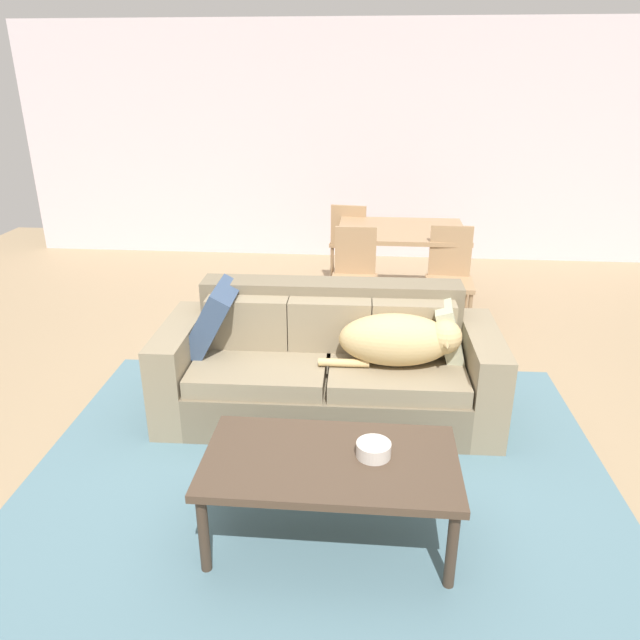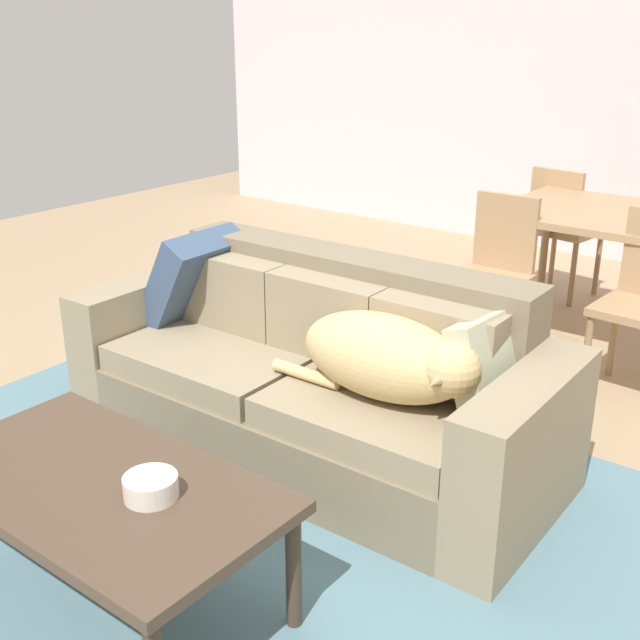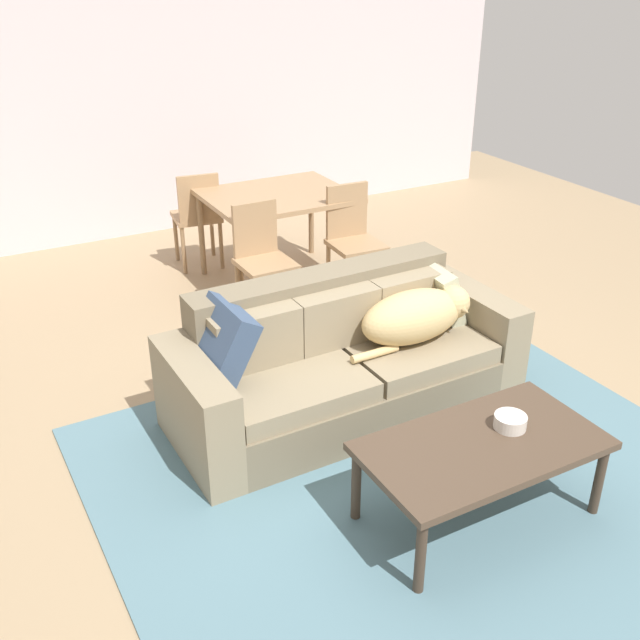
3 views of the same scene
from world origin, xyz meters
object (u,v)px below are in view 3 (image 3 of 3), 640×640
Objects in this scene: throw_pillow_by_left_arm at (219,345)px; bowl_on_coffee_table at (510,422)px; dog_on_left_cushion at (417,315)px; coffee_table at (482,450)px; dining_chair_far_left at (198,214)px; dining_chair_near_left at (262,255)px; dining_chair_near_right at (353,236)px; throw_pillow_by_right_arm at (440,294)px; couch at (342,362)px; dining_table at (278,202)px.

throw_pillow_by_left_arm is 2.77× the size of bowl_on_coffee_table.
coffee_table is (-0.36, -1.08, -0.18)m from dog_on_left_cushion.
dining_chair_far_left reaches higher than dog_on_left_cushion.
dining_chair_near_left is 0.82m from dining_chair_near_right.
dining_chair_near_left is (0.90, 1.40, -0.13)m from throw_pillow_by_left_arm.
dining_chair_near_left is at bearing 57.47° from throw_pillow_by_left_arm.
dining_chair_far_left reaches higher than coffee_table.
throw_pillow_by_left_arm is 0.38× the size of coffee_table.
dog_on_left_cushion is 0.73× the size of coffee_table.
bowl_on_coffee_table is at bearing -87.03° from dining_chair_near_left.
coffee_table is at bearing -55.04° from throw_pillow_by_left_arm.
throw_pillow_by_right_arm is 0.40× the size of dining_chair_near_right.
couch reaches higher than coffee_table.
couch is 0.54m from dog_on_left_cushion.
throw_pillow_by_left_arm is 2.70m from dining_chair_far_left.
coffee_table is at bearing -97.82° from dining_table.
throw_pillow_by_right_arm is 1.45m from coffee_table.
dining_table is at bearing 86.71° from dog_on_left_cushion.
throw_pillow_by_right_arm reaches higher than coffee_table.
dining_chair_far_left is (-0.06, 3.82, 0.09)m from coffee_table.
throw_pillow_by_left_arm is 0.51× the size of dining_chair_near_left.
dining_chair_near_right is at bearing 135.29° from dining_chair_far_left.
dog_on_left_cushion is 0.99× the size of dining_chair_far_left.
throw_pillow_by_right_arm is at bearing -65.45° from dining_chair_near_left.
bowl_on_coffee_table is (0.29, -1.17, 0.17)m from couch.
couch is 1.22m from bowl_on_coffee_table.
bowl_on_coffee_table is 2.70m from dining_chair_near_right.
throw_pillow_by_left_arm is 2.38m from dining_table.
couch is at bearing -2.71° from throw_pillow_by_left_arm.
throw_pillow_by_left_arm is 2.22m from dining_chair_near_right.
dog_on_left_cushion is at bearing 71.60° from coffee_table.
bowl_on_coffee_table is 3.79m from dining_chair_far_left.
coffee_table is 7.29× the size of bowl_on_coffee_table.
dining_chair_near_right is at bearing 72.44° from coffee_table.
bowl_on_coffee_table is 0.19× the size of dining_chair_far_left.
bowl_on_coffee_table is at bearing -76.96° from couch.
couch is 2.49× the size of dog_on_left_cushion.
coffee_table is at bearing 98.32° from dining_chair_far_left.
coffee_table is 1.30× the size of dining_chair_near_right.
dog_on_left_cushion is at bearing 81.30° from bowl_on_coffee_table.
dining_chair_far_left is at bearing 90.94° from coffee_table.
throw_pillow_by_left_arm is 1.53m from coffee_table.
dining_chair_near_right is (0.48, 1.58, -0.08)m from dog_on_left_cushion.
dog_on_left_cushion is 1.06m from bowl_on_coffee_table.
dog_on_left_cushion is at bearing -103.82° from dining_chair_near_right.
bowl_on_coffee_table is (0.20, 0.04, 0.08)m from coffee_table.
dining_chair_near_right is at bearing 76.25° from bowl_on_coffee_table.
dog_on_left_cushion is 2.15m from dining_table.
dining_table is at bearing 56.48° from throw_pillow_by_left_arm.
coffee_table is at bearing -104.41° from dining_chair_near_right.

